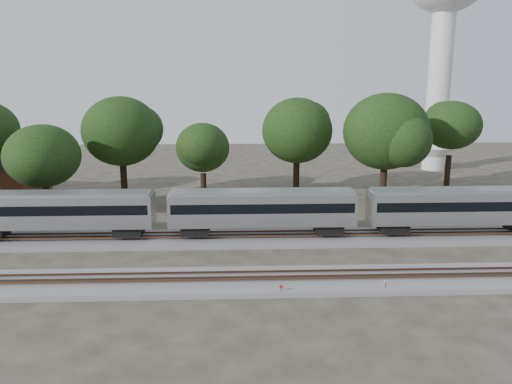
# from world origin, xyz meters

# --- Properties ---
(ground) EXTENTS (160.00, 160.00, 0.00)m
(ground) POSITION_xyz_m (0.00, 0.00, 0.00)
(ground) COLOR #383328
(ground) RESTS_ON ground
(track_far) EXTENTS (160.00, 5.00, 0.73)m
(track_far) POSITION_xyz_m (0.00, 6.00, 0.21)
(track_far) COLOR slate
(track_far) RESTS_ON ground
(track_near) EXTENTS (160.00, 5.00, 0.73)m
(track_near) POSITION_xyz_m (0.00, -4.00, 0.21)
(track_near) COLOR slate
(track_near) RESTS_ON ground
(train) EXTENTS (104.53, 2.98, 4.39)m
(train) POSITION_xyz_m (13.42, 6.00, 3.10)
(train) COLOR #AFB1B6
(train) RESTS_ON ground
(switch_stand_red) EXTENTS (0.26, 0.14, 0.86)m
(switch_stand_red) POSITION_xyz_m (4.92, -6.27, 0.55)
(switch_stand_red) COLOR #512D19
(switch_stand_red) RESTS_ON ground
(switch_stand_white) EXTENTS (0.28, 0.14, 0.92)m
(switch_stand_white) POSITION_xyz_m (12.08, -5.85, 0.59)
(switch_stand_white) COLOR #512D19
(switch_stand_white) RESTS_ON ground
(switch_lever) EXTENTS (0.56, 0.43, 0.30)m
(switch_lever) POSITION_xyz_m (7.85, -5.87, 0.15)
(switch_lever) COLOR #512D19
(switch_lever) RESTS_ON ground
(water_tower) EXTENTS (12.73, 12.73, 35.24)m
(water_tower) POSITION_xyz_m (34.54, 43.05, 26.11)
(water_tower) COLOR silver
(water_tower) RESTS_ON ground
(brick_building) EXTENTS (10.85, 8.27, 4.83)m
(brick_building) POSITION_xyz_m (-27.69, 25.65, 2.43)
(brick_building) COLOR brown
(brick_building) RESTS_ON ground
(tree_2) EXTENTS (6.84, 6.84, 9.64)m
(tree_2) POSITION_xyz_m (-17.72, 14.02, 6.70)
(tree_2) COLOR black
(tree_2) RESTS_ON ground
(tree_3) EXTENTS (8.59, 8.59, 12.11)m
(tree_3) POSITION_xyz_m (-11.47, 21.99, 8.44)
(tree_3) COLOR black
(tree_3) RESTS_ON ground
(tree_4) EXTENTS (6.81, 6.81, 9.60)m
(tree_4) POSITION_xyz_m (-1.86, 20.36, 6.67)
(tree_4) COLOR black
(tree_4) RESTS_ON ground
(tree_5) EXTENTS (8.27, 8.27, 11.66)m
(tree_5) POSITION_xyz_m (9.70, 25.51, 8.12)
(tree_5) COLOR black
(tree_5) RESTS_ON ground
(tree_6) EXTENTS (8.53, 8.53, 12.03)m
(tree_6) POSITION_xyz_m (19.70, 21.04, 8.38)
(tree_6) COLOR black
(tree_6) RESTS_ON ground
(tree_7) EXTENTS (8.75, 8.75, 12.33)m
(tree_7) POSITION_xyz_m (30.09, 27.00, 8.59)
(tree_7) COLOR black
(tree_7) RESTS_ON ground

